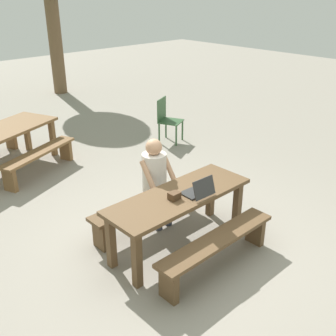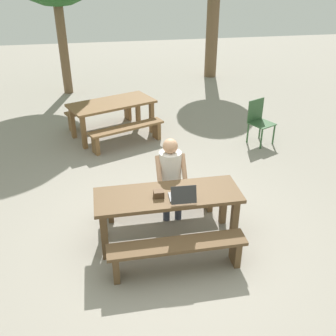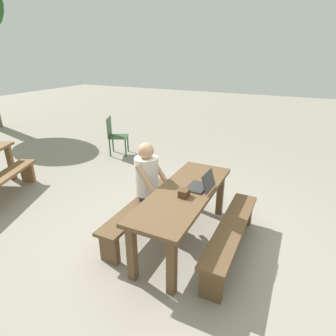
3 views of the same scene
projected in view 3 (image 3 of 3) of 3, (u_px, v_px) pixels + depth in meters
ground_plane at (183, 240)px, 3.78m from camera, size 30.00×30.00×0.00m
picnic_table_front at (184, 200)px, 3.54m from camera, size 1.94×0.68×0.75m
bench_near at (231, 233)px, 3.40m from camera, size 1.73×0.30×0.42m
bench_far at (142, 209)px, 3.91m from camera, size 1.73×0.30×0.42m
laptop at (202, 185)px, 3.53m from camera, size 0.34×0.32×0.24m
small_pouch at (184, 193)px, 3.35m from camera, size 0.13×0.11×0.09m
person_seated at (149, 179)px, 3.87m from camera, size 0.44×0.42×1.25m
plastic_chair at (115, 135)px, 6.81m from camera, size 0.59×0.59×0.92m
bench_mid_south at (4, 182)px, 4.72m from camera, size 1.62×0.88×0.43m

